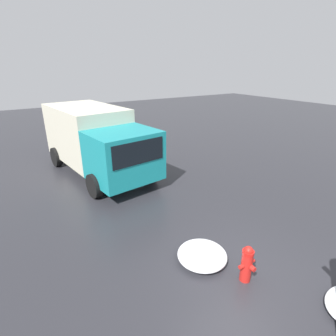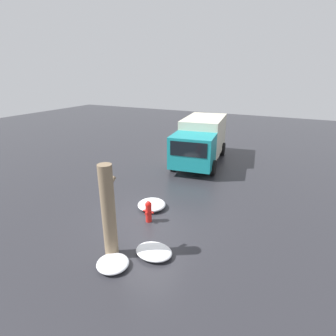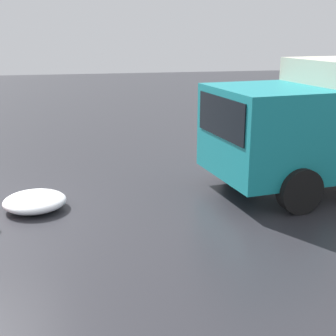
# 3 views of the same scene
# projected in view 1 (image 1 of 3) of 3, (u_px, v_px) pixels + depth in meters

# --- Properties ---
(ground_plane) EXTENTS (60.00, 60.00, 0.00)m
(ground_plane) POSITION_uv_depth(u_px,v_px,m) (244.00, 279.00, 5.90)
(ground_plane) COLOR #28282D
(fire_hydrant) EXTENTS (0.35, 0.45, 0.89)m
(fire_hydrant) POSITION_uv_depth(u_px,v_px,m) (247.00, 263.00, 5.72)
(fire_hydrant) COLOR red
(fire_hydrant) RESTS_ON ground_plane
(delivery_truck) EXTENTS (6.58, 3.33, 2.80)m
(delivery_truck) POSITION_uv_depth(u_px,v_px,m) (96.00, 139.00, 11.30)
(delivery_truck) COLOR teal
(delivery_truck) RESTS_ON ground_plane
(pedestrian) EXTENTS (0.35, 0.35, 1.59)m
(pedestrian) POSITION_uv_depth(u_px,v_px,m) (113.00, 160.00, 10.73)
(pedestrian) COLOR #23232D
(pedestrian) RESTS_ON ground_plane
(snow_pile_by_tree) EXTENTS (1.22, 1.21, 0.33)m
(snow_pile_by_tree) POSITION_uv_depth(u_px,v_px,m) (202.00, 255.00, 6.41)
(snow_pile_by_tree) COLOR white
(snow_pile_by_tree) RESTS_ON ground_plane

